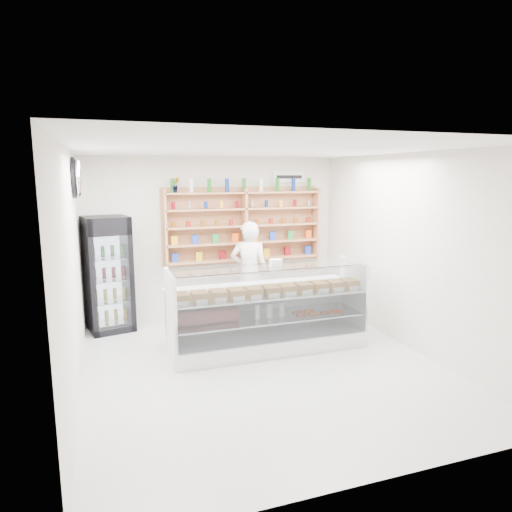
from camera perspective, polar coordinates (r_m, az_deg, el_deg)
name	(u,v)px	position (r m, az deg, el deg)	size (l,w,h in m)	color
room	(262,262)	(5.80, 0.77, -0.71)	(5.00, 5.00, 5.00)	#BABBC0
display_counter	(268,326)	(6.66, 1.49, -8.70)	(2.82, 0.84, 1.23)	white
shop_worker	(249,272)	(7.72, -0.85, -2.01)	(0.63, 0.41, 1.73)	silver
drinks_cooler	(108,274)	(7.66, -17.99, -2.14)	(0.78, 0.77, 1.85)	black
wall_shelving	(244,226)	(8.12, -1.46, 3.80)	(2.84, 0.28, 1.33)	tan
potted_plant	(175,185)	(7.80, -10.06, 8.75)	(0.14, 0.11, 0.26)	#1E6626
security_mirror	(78,178)	(6.57, -21.37, 9.09)	(0.15, 0.50, 0.50)	silver
wall_sign	(289,177)	(8.51, 4.13, 9.83)	(0.62, 0.03, 0.20)	white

